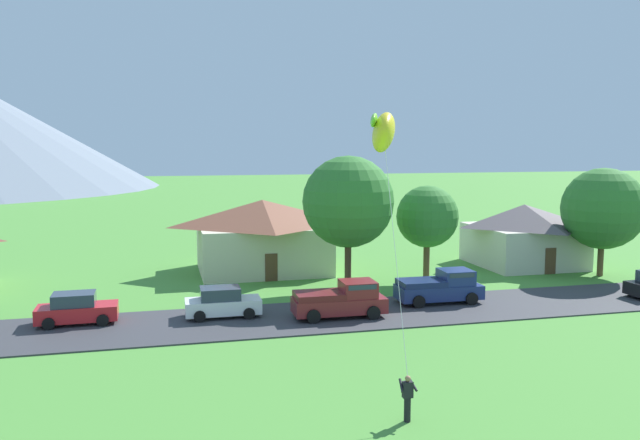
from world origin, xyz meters
TOP-DOWN VIEW (x-y plane):
  - road_strip at (0.00, 27.57)m, footprint 160.00×6.81m
  - house_leftmost at (1.27, 41.59)m, footprint 10.34×8.38m
  - house_right_center at (22.12, 38.98)m, footprint 8.10×8.22m
  - tree_near_left at (25.37, 33.74)m, footprint 6.01×6.01m
  - tree_left_of_center at (5.58, 33.02)m, footprint 5.99×5.99m
  - tree_center at (11.80, 34.57)m, footprint 4.34×4.34m
  - parked_car_red_west_end at (-10.85, 29.20)m, footprint 4.23×2.14m
  - parked_car_white_mid_west at (-3.05, 28.72)m, footprint 4.22×2.12m
  - pickup_truck_navy_west_side at (10.29, 28.80)m, footprint 5.24×2.40m
  - pickup_truck_maroon_east_side at (3.47, 27.11)m, footprint 5.23×2.38m
  - kite_flyer_with_kite at (2.51, 17.72)m, footprint 2.03×6.15m

SIDE VIEW (x-z plane):
  - road_strip at x=0.00m, z-range 0.00..0.08m
  - parked_car_red_west_end at x=-10.85m, z-range 0.03..1.71m
  - parked_car_white_mid_west at x=-3.05m, z-range 0.03..1.71m
  - pickup_truck_navy_west_side at x=10.29m, z-range 0.06..2.06m
  - pickup_truck_maroon_east_side at x=3.47m, z-range 0.06..2.06m
  - house_right_center at x=22.12m, z-range 0.09..5.03m
  - house_leftmost at x=1.27m, z-range 0.10..5.62m
  - tree_center at x=11.80m, z-range 1.26..8.15m
  - tree_near_left at x=25.37m, z-range 1.01..9.05m
  - tree_left_of_center at x=5.58m, z-range 1.50..10.53m
  - kite_flyer_with_kite at x=2.51m, z-range 4.45..15.54m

